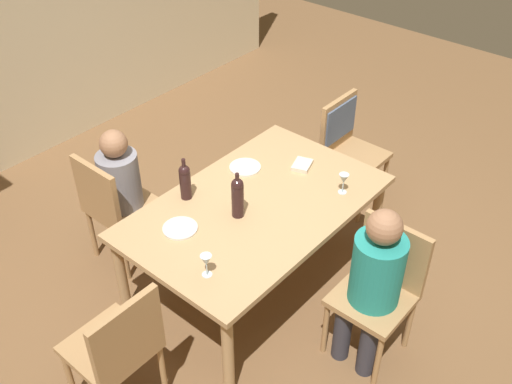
% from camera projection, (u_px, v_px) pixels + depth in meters
% --- Properties ---
extents(ground_plane, '(10.00, 10.00, 0.00)m').
position_uv_depth(ground_plane, '(256.00, 281.00, 4.33)').
color(ground_plane, brown).
extents(rear_room_partition, '(6.40, 0.12, 2.70)m').
position_uv_depth(rear_room_partition, '(7.00, 13.00, 4.94)').
color(rear_room_partition, beige).
rests_on(rear_room_partition, ground_plane).
extents(dining_table, '(1.75, 1.09, 0.72)m').
position_uv_depth(dining_table, '(256.00, 213.00, 3.94)').
color(dining_table, tan).
rests_on(dining_table, ground_plane).
extents(chair_far_left, '(0.44, 0.44, 0.92)m').
position_uv_depth(chair_far_left, '(113.00, 204.00, 4.20)').
color(chair_far_left, '#A87F51').
rests_on(chair_far_left, ground_plane).
extents(chair_near, '(0.44, 0.44, 0.92)m').
position_uv_depth(chair_near, '(381.00, 283.00, 3.59)').
color(chair_near, '#A87F51').
rests_on(chair_near, ground_plane).
extents(chair_right_end, '(0.44, 0.46, 0.92)m').
position_uv_depth(chair_right_end, '(345.00, 137.00, 4.80)').
color(chair_right_end, '#A87F51').
rests_on(chair_right_end, ground_plane).
extents(chair_left_end, '(0.44, 0.44, 0.92)m').
position_uv_depth(chair_left_end, '(118.00, 346.00, 3.21)').
color(chair_left_end, '#A87F51').
rests_on(chair_left_end, ground_plane).
extents(person_woman_host, '(0.33, 0.29, 1.10)m').
position_uv_depth(person_woman_host, '(124.00, 185.00, 4.21)').
color(person_woman_host, '#33333D').
rests_on(person_woman_host, ground_plane).
extents(person_man_bearded, '(0.35, 0.31, 1.14)m').
position_uv_depth(person_man_bearded, '(374.00, 279.00, 3.44)').
color(person_man_bearded, '#33333D').
rests_on(person_man_bearded, ground_plane).
extents(wine_bottle_tall_green, '(0.08, 0.08, 0.31)m').
position_uv_depth(wine_bottle_tall_green, '(185.00, 181.00, 3.88)').
color(wine_bottle_tall_green, black).
rests_on(wine_bottle_tall_green, dining_table).
extents(wine_bottle_dark_red, '(0.08, 0.08, 0.33)m').
position_uv_depth(wine_bottle_dark_red, '(238.00, 196.00, 3.72)').
color(wine_bottle_dark_red, black).
rests_on(wine_bottle_dark_red, dining_table).
extents(wine_glass_near_left, '(0.07, 0.07, 0.15)m').
position_uv_depth(wine_glass_near_left, '(206.00, 261.00, 3.32)').
color(wine_glass_near_left, silver).
rests_on(wine_glass_near_left, dining_table).
extents(wine_glass_centre, '(0.07, 0.07, 0.15)m').
position_uv_depth(wine_glass_centre, '(344.00, 180.00, 3.94)').
color(wine_glass_centre, silver).
rests_on(wine_glass_centre, dining_table).
extents(dinner_plate_host, '(0.23, 0.23, 0.01)m').
position_uv_depth(dinner_plate_host, '(245.00, 167.00, 4.23)').
color(dinner_plate_host, silver).
rests_on(dinner_plate_host, dining_table).
extents(dinner_plate_guest_left, '(0.22, 0.22, 0.01)m').
position_uv_depth(dinner_plate_guest_left, '(180.00, 228.00, 3.69)').
color(dinner_plate_guest_left, silver).
rests_on(dinner_plate_guest_left, dining_table).
extents(folded_napkin, '(0.19, 0.17, 0.03)m').
position_uv_depth(folded_napkin, '(302.00, 165.00, 4.23)').
color(folded_napkin, beige).
rests_on(folded_napkin, dining_table).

